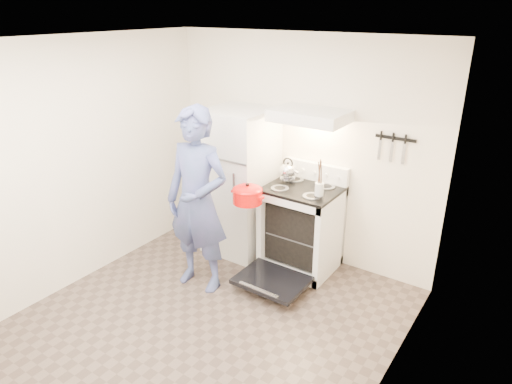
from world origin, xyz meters
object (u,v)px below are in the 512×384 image
dutch_oven (248,196)px  tea_kettle (288,170)px  refrigerator (240,182)px  stove_body (301,229)px  person (198,201)px

dutch_oven → tea_kettle: bearing=81.0°
refrigerator → stove_body: (0.81, 0.02, -0.39)m
refrigerator → person: bearing=-82.3°
refrigerator → stove_body: bearing=1.8°
dutch_oven → refrigerator: bearing=132.3°
refrigerator → tea_kettle: (0.58, 0.09, 0.24)m
stove_body → tea_kettle: (-0.23, 0.07, 0.63)m
tea_kettle → stove_body: bearing=-15.8°
stove_body → tea_kettle: bearing=164.2°
stove_body → person: person is taller
tea_kettle → person: 1.07m
stove_body → dutch_oven: 0.82m
tea_kettle → dutch_oven: 0.64m
refrigerator → dutch_oven: size_ratio=4.60×
tea_kettle → refrigerator: bearing=-171.1°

